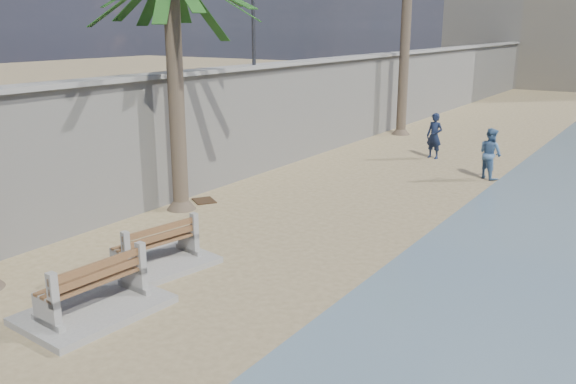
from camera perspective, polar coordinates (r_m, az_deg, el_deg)
The scene contains 8 objects.
seawall at distance 27.12m, azimuth 6.90°, elevation 8.67°, with size 0.45×70.00×3.50m, color gray.
wall_cap at distance 26.97m, azimuth 7.02°, elevation 12.47°, with size 0.80×70.00×0.12m, color gray.
bench_near at distance 12.85m, azimuth -12.24°, elevation -5.22°, with size 1.94×2.51×0.95m.
bench_far at distance 11.16m, azimuth -17.80°, elevation -8.72°, with size 1.82×2.52×1.01m.
person_a at distance 23.50m, azimuth 13.56°, elevation 5.43°, with size 0.71×0.48×1.96m, color #131C35.
person_b at distance 20.82m, azimuth 18.42°, elevation 3.68°, with size 0.89×0.69×1.85m, color #456790.
debris_c at distance 17.54m, azimuth -7.85°, elevation -0.81°, with size 0.69×0.55×0.03m, color #382616.
debris_d at distance 12.79m, azimuth -17.84°, elevation -7.65°, with size 0.54×0.43×0.03m, color #382616.
Camera 1 is at (6.81, -4.11, 4.85)m, focal length 38.00 mm.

